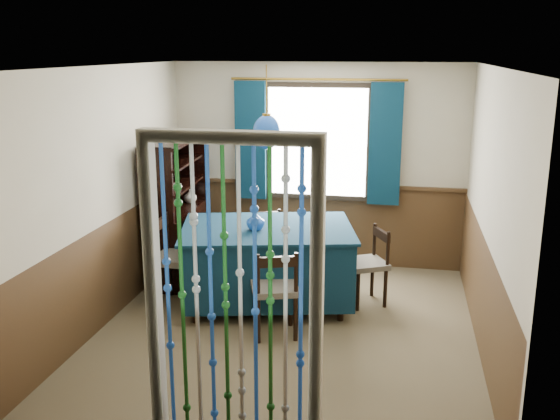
% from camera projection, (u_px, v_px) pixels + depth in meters
% --- Properties ---
extents(floor, '(4.00, 4.00, 0.00)m').
position_uv_depth(floor, '(288.00, 328.00, 6.11)').
color(floor, brown).
rests_on(floor, ground).
extents(ceiling, '(4.00, 4.00, 0.00)m').
position_uv_depth(ceiling, '(288.00, 66.00, 5.48)').
color(ceiling, silver).
rests_on(ceiling, ground).
extents(wall_back, '(3.60, 0.00, 3.60)m').
position_uv_depth(wall_back, '(317.00, 166.00, 7.69)').
color(wall_back, beige).
rests_on(wall_back, ground).
extents(wall_front, '(3.60, 0.00, 3.60)m').
position_uv_depth(wall_front, '(230.00, 280.00, 3.89)').
color(wall_front, beige).
rests_on(wall_front, ground).
extents(wall_left, '(0.00, 4.00, 4.00)m').
position_uv_depth(wall_left, '(108.00, 196.00, 6.13)').
color(wall_left, beige).
rests_on(wall_left, ground).
extents(wall_right, '(0.00, 4.00, 4.00)m').
position_uv_depth(wall_right, '(490.00, 214.00, 5.45)').
color(wall_right, beige).
rests_on(wall_right, ground).
extents(wainscot_back, '(3.60, 0.00, 3.60)m').
position_uv_depth(wainscot_back, '(316.00, 224.00, 7.86)').
color(wainscot_back, '#47301B').
rests_on(wainscot_back, ground).
extents(wainscot_front, '(3.60, 0.00, 3.60)m').
position_uv_depth(wainscot_front, '(233.00, 386.00, 4.10)').
color(wainscot_front, '#47301B').
rests_on(wainscot_front, ground).
extents(wainscot_left, '(0.00, 4.00, 4.00)m').
position_uv_depth(wainscot_left, '(115.00, 268.00, 6.31)').
color(wainscot_left, '#47301B').
rests_on(wainscot_left, ground).
extents(wainscot_right, '(0.00, 4.00, 4.00)m').
position_uv_depth(wainscot_right, '(481.00, 294.00, 5.65)').
color(wainscot_right, '#47301B').
rests_on(wainscot_right, ground).
extents(window, '(1.32, 0.12, 1.42)m').
position_uv_depth(window, '(317.00, 142.00, 7.57)').
color(window, black).
rests_on(window, wall_back).
extents(doorway, '(1.16, 0.12, 2.18)m').
position_uv_depth(doorway, '(233.00, 306.00, 4.00)').
color(doorway, silver).
rests_on(doorway, ground).
extents(dining_table, '(2.00, 1.59, 0.85)m').
position_uv_depth(dining_table, '(267.00, 261.00, 6.56)').
color(dining_table, '#0B273B').
rests_on(dining_table, floor).
extents(chair_near, '(0.54, 0.52, 0.87)m').
position_uv_depth(chair_near, '(275.00, 290.00, 5.83)').
color(chair_near, black).
rests_on(chair_near, floor).
extents(chair_far, '(0.49, 0.47, 0.82)m').
position_uv_depth(chair_far, '(266.00, 244.00, 7.26)').
color(chair_far, black).
rests_on(chair_far, floor).
extents(chair_left, '(0.46, 0.49, 0.95)m').
position_uv_depth(chair_left, '(175.00, 258.00, 6.57)').
color(chair_left, black).
rests_on(chair_left, floor).
extents(chair_right, '(0.54, 0.54, 0.83)m').
position_uv_depth(chair_right, '(368.00, 264.00, 6.60)').
color(chair_right, black).
rests_on(chair_right, floor).
extents(sideboard, '(0.51, 1.28, 1.64)m').
position_uv_depth(sideboard, '(177.00, 229.00, 7.39)').
color(sideboard, black).
rests_on(sideboard, floor).
extents(pendant_lamp, '(0.28, 0.28, 0.83)m').
position_uv_depth(pendant_lamp, '(267.00, 132.00, 6.22)').
color(pendant_lamp, olive).
rests_on(pendant_lamp, ceiling).
extents(vase_table, '(0.21, 0.21, 0.18)m').
position_uv_depth(vase_table, '(256.00, 221.00, 6.36)').
color(vase_table, '#1745A0').
rests_on(vase_table, dining_table).
extents(bowl_shelf, '(0.22, 0.22, 0.05)m').
position_uv_depth(bowl_shelf, '(172.00, 186.00, 7.01)').
color(bowl_shelf, beige).
rests_on(bowl_shelf, sideboard).
extents(vase_sideboard, '(0.21, 0.21, 0.18)m').
position_uv_depth(vase_sideboard, '(190.00, 195.00, 7.62)').
color(vase_sideboard, beige).
rests_on(vase_sideboard, sideboard).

